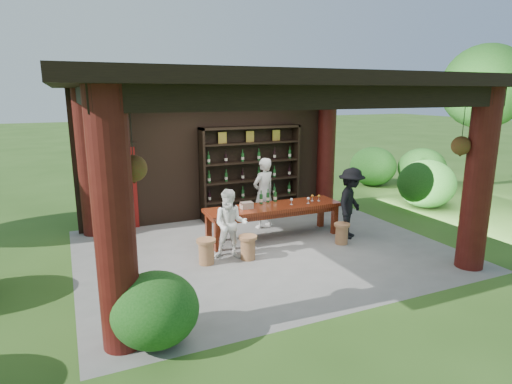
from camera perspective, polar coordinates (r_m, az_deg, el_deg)
name	(u,v)px	position (r m, az deg, el deg)	size (l,w,h in m)	color
ground	(264,249)	(9.04, 1.05, -7.65)	(90.00, 90.00, 0.00)	#2D5119
pavilion	(255,146)	(8.90, -0.15, 6.19)	(7.50, 6.00, 3.60)	slate
wine_shelf	(251,172)	(11.19, -0.69, 2.74)	(2.70, 0.41, 2.37)	black
tasting_table	(274,211)	(9.56, 2.36, -2.51)	(3.11, 0.82, 0.75)	#4F1B0B
stool_near_left	(248,247)	(8.45, -1.09, -7.32)	(0.36, 0.36, 0.48)	#975E3C
stool_near_right	(342,233)	(9.48, 11.36, -5.38)	(0.34, 0.34, 0.45)	#975E3C
stool_far_left	(206,251)	(8.28, -6.64, -7.80)	(0.37, 0.37, 0.49)	#975E3C
host	(264,193)	(10.25, 1.02, -0.15)	(0.62, 0.41, 1.70)	silver
guest_woman	(230,224)	(8.39, -3.44, -4.31)	(0.68, 0.53, 1.39)	white
guest_man	(351,203)	(9.77, 12.51, -1.45)	(1.03, 0.59, 1.60)	black
table_bottles	(268,196)	(9.76, 1.63, -0.52)	(0.47, 0.15, 0.31)	#194C1E
table_glasses	(308,199)	(9.85, 6.92, -0.96)	(0.81, 0.23, 0.15)	silver
napkin_basket	(247,205)	(9.27, -1.25, -1.78)	(0.26, 0.18, 0.14)	#BF6672
shrubs	(354,204)	(10.68, 12.97, -1.61)	(14.97, 8.37, 1.36)	#194C14
trees	(378,86)	(11.79, 15.99, 13.42)	(21.64, 8.47, 4.80)	#3F2819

